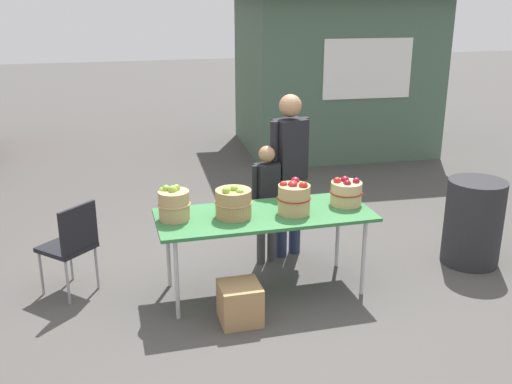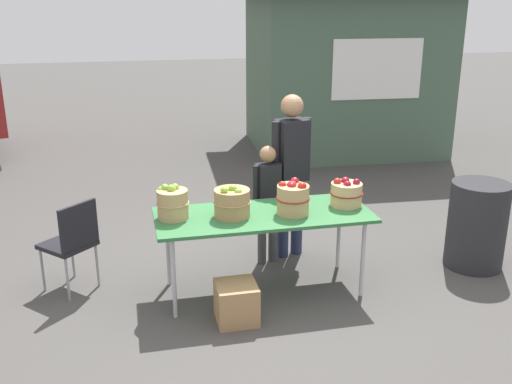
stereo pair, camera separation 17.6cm
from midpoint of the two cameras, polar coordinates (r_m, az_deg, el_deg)
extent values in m
plane|color=#474442|center=(5.49, 1.63, -9.42)|extent=(40.00, 40.00, 0.00)
cube|color=#2D6B38|center=(5.19, 1.71, -2.24)|extent=(1.90, 0.76, 0.03)
cylinder|color=#B2B2B7|center=(4.94, -6.92, -8.27)|extent=(0.04, 0.04, 0.72)
cylinder|color=#B2B2B7|center=(5.33, 11.21, -6.39)|extent=(0.04, 0.04, 0.72)
cylinder|color=#B2B2B7|center=(5.48, -7.60, -5.48)|extent=(0.04, 0.04, 0.72)
cylinder|color=#B2B2B7|center=(5.84, 8.87, -3.99)|extent=(0.04, 0.04, 0.72)
cylinder|color=tan|center=(5.07, -7.07, -1.20)|extent=(0.26, 0.26, 0.25)
torus|color=tan|center=(5.06, -7.07, -1.06)|extent=(0.28, 0.28, 0.01)
sphere|color=#8CB738|center=(5.03, -7.15, 0.24)|extent=(0.08, 0.08, 0.08)
sphere|color=#7AA833|center=(5.07, -7.81, 0.37)|extent=(0.07, 0.07, 0.07)
sphere|color=#8CB738|center=(5.07, -8.11, 0.15)|extent=(0.08, 0.08, 0.08)
sphere|color=#7AA833|center=(5.06, -6.84, 0.45)|extent=(0.07, 0.07, 0.07)
sphere|color=#8CB738|center=(5.02, -7.22, 0.33)|extent=(0.07, 0.07, 0.07)
cylinder|color=#A87F51|center=(5.07, -1.34, -1.08)|extent=(0.31, 0.31, 0.24)
torus|color=#A87F51|center=(5.07, -1.34, -0.95)|extent=(0.33, 0.33, 0.01)
sphere|color=#8CB738|center=(4.97, -2.07, 0.16)|extent=(0.07, 0.07, 0.07)
sphere|color=#9EC647|center=(5.02, -1.96, 0.15)|extent=(0.07, 0.07, 0.07)
sphere|color=#7AA833|center=(5.03, -1.27, 0.30)|extent=(0.07, 0.07, 0.07)
sphere|color=#7AA833|center=(4.97, -0.71, -0.04)|extent=(0.07, 0.07, 0.07)
cylinder|color=tan|center=(5.15, 4.57, -0.75)|extent=(0.28, 0.28, 0.26)
torus|color=maroon|center=(5.15, 4.57, -0.62)|extent=(0.30, 0.30, 0.01)
sphere|color=maroon|center=(5.09, 4.46, 0.54)|extent=(0.08, 0.08, 0.08)
sphere|color=maroon|center=(5.21, 4.72, 1.00)|extent=(0.08, 0.08, 0.08)
sphere|color=#B22319|center=(5.15, 4.56, 0.72)|extent=(0.07, 0.07, 0.07)
sphere|color=maroon|center=(5.12, 4.39, 0.63)|extent=(0.08, 0.08, 0.08)
sphere|color=#B22319|center=(5.07, 5.47, 0.54)|extent=(0.08, 0.08, 0.08)
sphere|color=#B22319|center=(5.11, 3.55, 0.67)|extent=(0.07, 0.07, 0.07)
cylinder|color=tan|center=(5.42, 9.64, -0.23)|extent=(0.28, 0.28, 0.21)
torus|color=maroon|center=(5.42, 9.65, -0.12)|extent=(0.30, 0.30, 0.01)
sphere|color=#B22319|center=(5.38, 8.79, 0.99)|extent=(0.07, 0.07, 0.07)
sphere|color=maroon|center=(5.33, 9.77, 0.71)|extent=(0.07, 0.07, 0.07)
sphere|color=maroon|center=(5.35, 9.69, 0.63)|extent=(0.07, 0.07, 0.07)
sphere|color=maroon|center=(5.39, 10.61, 0.94)|extent=(0.07, 0.07, 0.07)
sphere|color=maroon|center=(5.42, 9.54, 1.04)|extent=(0.08, 0.08, 0.08)
cylinder|color=#262D4C|center=(6.09, 4.80, -2.37)|extent=(0.12, 0.12, 0.82)
cylinder|color=#262D4C|center=(6.00, 3.46, -2.66)|extent=(0.12, 0.12, 0.82)
cube|color=black|center=(5.83, 4.30, 4.05)|extent=(0.36, 0.30, 0.61)
sphere|color=#936B4C|center=(5.73, 4.40, 8.29)|extent=(0.22, 0.22, 0.22)
cylinder|color=black|center=(5.92, 5.75, 4.57)|extent=(0.08, 0.08, 0.54)
cylinder|color=black|center=(5.72, 2.82, 4.16)|extent=(0.08, 0.08, 0.54)
cylinder|color=#3F3F3F|center=(5.94, 2.47, -4.05)|extent=(0.09, 0.09, 0.59)
cylinder|color=#3F3F3F|center=(5.88, 1.44, -4.27)|extent=(0.09, 0.09, 0.59)
cube|color=black|center=(5.73, 2.01, 0.61)|extent=(0.26, 0.21, 0.44)
sphere|color=#936B4C|center=(5.64, 2.05, 3.67)|extent=(0.16, 0.16, 0.16)
cylinder|color=black|center=(5.78, 3.12, 1.02)|extent=(0.06, 0.06, 0.39)
cylinder|color=black|center=(5.66, 0.89, 0.65)|extent=(0.06, 0.06, 0.39)
cube|color=#47604C|center=(10.37, 8.95, 11.31)|extent=(3.13, 2.56, 2.60)
cube|color=white|center=(9.27, 12.16, 11.52)|extent=(1.40, 0.12, 0.90)
cube|color=black|center=(5.56, -16.88, -4.88)|extent=(0.57, 0.57, 0.04)
cube|color=black|center=(5.35, -15.86, -3.18)|extent=(0.31, 0.30, 0.40)
cylinder|color=gray|center=(5.87, -16.49, -6.02)|extent=(0.02, 0.02, 0.42)
cylinder|color=gray|center=(5.69, -19.09, -7.14)|extent=(0.02, 0.02, 0.42)
cylinder|color=gray|center=(5.64, -14.22, -6.89)|extent=(0.02, 0.02, 0.42)
cylinder|color=gray|center=(5.44, -16.86, -8.10)|extent=(0.02, 0.02, 0.42)
cylinder|color=#262628|center=(6.21, 21.33, -3.00)|extent=(0.56, 0.56, 0.86)
cube|color=#A87F51|center=(4.94, -0.86, -10.64)|extent=(0.33, 0.33, 0.33)
camera|label=1|loc=(0.09, -89.07, 0.31)|focal=41.40mm
camera|label=2|loc=(0.09, 90.93, -0.31)|focal=41.40mm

